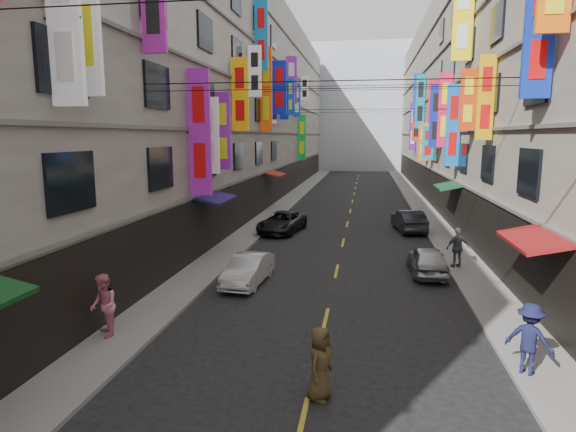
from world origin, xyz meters
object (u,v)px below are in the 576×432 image
(pedestrian_lfar, at_px, (103,306))
(pedestrian_rfar, at_px, (458,248))
(car_right_mid, at_px, (427,260))
(pedestrian_crossing, at_px, (320,363))
(car_left_far, at_px, (282,222))
(pedestrian_rnear, at_px, (530,339))
(car_right_far, at_px, (409,221))
(car_left_mid, at_px, (248,270))
(scooter_far_right, at_px, (421,260))

(pedestrian_lfar, bearing_deg, pedestrian_rfar, 90.43)
(car_right_mid, distance_m, pedestrian_crossing, 11.60)
(car_left_far, relative_size, pedestrian_rnear, 2.59)
(pedestrian_crossing, bearing_deg, car_right_mid, -0.30)
(car_right_mid, bearing_deg, pedestrian_rnear, 97.52)
(car_right_far, distance_m, pedestrian_crossing, 21.26)
(car_left_mid, bearing_deg, pedestrian_rnear, -31.83)
(scooter_far_right, relative_size, car_left_far, 0.37)
(pedestrian_rfar, bearing_deg, scooter_far_right, -14.06)
(scooter_far_right, xyz_separation_m, pedestrian_lfar, (-10.27, -9.61, 0.64))
(car_left_mid, bearing_deg, car_right_far, 63.40)
(scooter_far_right, relative_size, pedestrian_rnear, 0.96)
(car_left_far, bearing_deg, car_right_far, 20.40)
(pedestrian_rfar, xyz_separation_m, pedestrian_crossing, (-5.16, -11.99, -0.17))
(car_right_mid, bearing_deg, pedestrian_lfar, 38.83)
(scooter_far_right, bearing_deg, pedestrian_lfar, 58.04)
(pedestrian_rnear, height_order, pedestrian_rfar, pedestrian_rfar)
(car_left_far, height_order, pedestrian_rnear, pedestrian_rnear)
(car_right_far, bearing_deg, car_left_far, 2.80)
(scooter_far_right, bearing_deg, car_left_mid, 40.23)
(car_left_far, height_order, car_right_far, car_right_far)
(scooter_far_right, xyz_separation_m, pedestrian_crossing, (-3.57, -11.84, 0.43))
(pedestrian_lfar, bearing_deg, pedestrian_crossing, 32.56)
(pedestrian_rfar, bearing_deg, pedestrian_crossing, 47.29)
(car_right_far, bearing_deg, car_left_mid, 50.22)
(scooter_far_right, distance_m, car_left_far, 10.81)
(car_left_mid, xyz_separation_m, car_right_mid, (7.52, 2.62, 0.02))
(pedestrian_rfar, distance_m, pedestrian_crossing, 13.06)
(car_right_far, height_order, pedestrian_crossing, pedestrian_crossing)
(pedestrian_crossing, bearing_deg, pedestrian_rfar, -4.86)
(pedestrian_rnear, relative_size, pedestrian_crossing, 1.05)
(scooter_far_right, distance_m, pedestrian_crossing, 12.38)
(car_left_far, xyz_separation_m, pedestrian_lfar, (-2.42, -17.04, 0.42))
(scooter_far_right, distance_m, pedestrian_rnear, 10.12)
(car_right_far, relative_size, pedestrian_rfar, 2.31)
(car_right_mid, relative_size, pedestrian_crossing, 2.14)
(scooter_far_right, distance_m, car_right_mid, 0.89)
(car_left_mid, height_order, pedestrian_rfar, pedestrian_rfar)
(pedestrian_lfar, height_order, pedestrian_rnear, pedestrian_lfar)
(pedestrian_lfar, relative_size, pedestrian_rfar, 1.04)
(scooter_far_right, relative_size, pedestrian_crossing, 1.01)
(pedestrian_rnear, xyz_separation_m, pedestrian_crossing, (-5.13, -1.86, -0.16))
(car_right_far, xyz_separation_m, pedestrian_crossing, (-3.73, -20.93, 0.17))
(car_left_mid, bearing_deg, car_right_mid, 23.53)
(car_right_far, bearing_deg, car_right_mid, 81.11)
(car_right_mid, height_order, pedestrian_lfar, pedestrian_lfar)
(pedestrian_rnear, bearing_deg, pedestrian_rfar, -57.83)
(car_right_far, xyz_separation_m, pedestrian_rnear, (1.40, -19.07, 0.34))
(scooter_far_right, relative_size, pedestrian_rfar, 0.96)
(scooter_far_right, distance_m, car_left_mid, 8.14)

